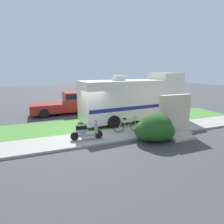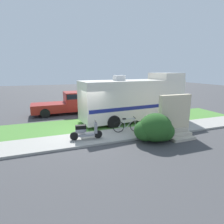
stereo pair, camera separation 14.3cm
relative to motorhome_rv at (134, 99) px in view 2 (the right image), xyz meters
The scene contains 10 objects.
ground_plane 4.58m from the motorhome_rv, 159.31° to the right, with size 80.00×80.00×0.00m, color #424244.
sidewalk 5.08m from the motorhome_rv, 145.81° to the right, with size 24.00×2.00×0.12m.
grass_strip 4.31m from the motorhome_rv, behind, with size 24.00×3.40×0.08m.
motorhome_rv is the anchor object (origin of this frame).
scooter 5.32m from the motorhome_rv, 146.73° to the right, with size 1.73×0.54×0.97m.
bicycle 3.28m from the motorhome_rv, 124.12° to the right, with size 1.72×0.52×0.89m.
pickup_truck_near 6.01m from the motorhome_rv, 135.86° to the left, with size 5.09×2.20×1.89m.
porch_steps 3.93m from the motorhome_rv, 78.84° to the right, with size 2.00×1.26×2.40m.
bush_by_porch 4.39m from the motorhome_rv, 101.88° to the right, with size 2.14×1.60×1.51m.
bottle_green 2.81m from the motorhome_rv, 63.49° to the right, with size 0.08×0.08×0.23m.
Camera 2 is at (-2.24, -10.64, 3.77)m, focal length 29.50 mm.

